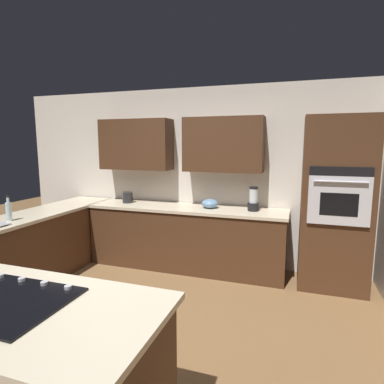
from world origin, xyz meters
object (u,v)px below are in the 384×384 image
wall_oven (335,204)px  dish_soap_bottle (9,211)px  mixing_bowl (210,204)px  cooktop (2,300)px  kettle (128,197)px  blender (253,201)px

wall_oven → dish_soap_bottle: (3.62, 1.43, -0.04)m
wall_oven → dish_soap_bottle: wall_oven is taller
mixing_bowl → dish_soap_bottle: dish_soap_bottle is taller
wall_oven → cooktop: bearing=55.3°
wall_oven → kettle: size_ratio=12.91×
kettle → dish_soap_bottle: dish_soap_bottle is taller
mixing_bowl → kettle: (1.30, 0.00, 0.02)m
wall_oven → mixing_bowl: (1.60, -0.04, -0.10)m
wall_oven → mixing_bowl: bearing=-1.4°
kettle → wall_oven: bearing=179.2°
cooktop → dish_soap_bottle: dish_soap_bottle is taller
cooktop → mixing_bowl: mixing_bowl is taller
wall_oven → blender: wall_oven is taller
cooktop → mixing_bowl: bearing=-98.1°
cooktop → blender: blender is taller
blender → dish_soap_bottle: size_ratio=1.10×
mixing_bowl → kettle: size_ratio=1.41×
mixing_bowl → dish_soap_bottle: bearing=36.0°
blender → mixing_bowl: 0.60m
wall_oven → kettle: bearing=-0.8°
kettle → cooktop: bearing=106.6°
wall_oven → dish_soap_bottle: 3.89m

